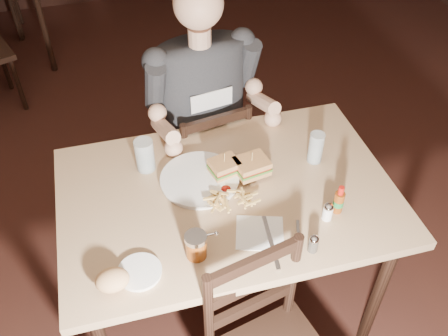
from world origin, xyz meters
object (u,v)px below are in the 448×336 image
object	(u,v)px
chair_far	(203,162)
side_plate	(140,273)
glass_right	(316,148)
diner	(205,87)
syrup_dispenser	(196,246)
hot_sauce	(339,199)
glass_left	(145,155)
dinner_plate	(200,180)
main_table	(227,205)

from	to	relation	value
chair_far	side_plate	distance (m)	1.01
glass_right	side_plate	world-z (taller)	glass_right
diner	syrup_dispenser	bearing A→B (deg)	-115.58
chair_far	hot_sauce	size ratio (longest dim) A/B	6.83
glass_left	syrup_dispenser	world-z (taller)	glass_left
dinner_plate	syrup_dispenser	world-z (taller)	syrup_dispenser
diner	glass_left	world-z (taller)	diner
chair_far	glass_left	xyz separation A→B (m)	(-0.31, -0.35, 0.42)
dinner_plate	syrup_dispenser	size ratio (longest dim) A/B	3.03
side_plate	glass_left	bearing A→B (deg)	78.22
main_table	side_plate	xyz separation A→B (m)	(-0.38, -0.28, 0.08)
dinner_plate	hot_sauce	size ratio (longest dim) A/B	2.45
chair_far	glass_right	world-z (taller)	glass_right
main_table	dinner_plate	xyz separation A→B (m)	(-0.09, 0.08, 0.08)
dinner_plate	side_plate	distance (m)	0.46
syrup_dispenser	main_table	bearing A→B (deg)	55.11
diner	glass_right	size ratio (longest dim) A/B	6.96
syrup_dispenser	side_plate	distance (m)	0.20
chair_far	glass_left	world-z (taller)	glass_left
diner	hot_sauce	world-z (taller)	diner
side_plate	diner	bearing A→B (deg)	62.05
dinner_plate	hot_sauce	bearing A→B (deg)	-32.26
glass_left	glass_right	world-z (taller)	glass_left
glass_right	side_plate	xyz separation A→B (m)	(-0.77, -0.36, -0.06)
main_table	chair_far	xyz separation A→B (m)	(0.04, 0.57, -0.28)
hot_sauce	side_plate	size ratio (longest dim) A/B	0.85
glass_right	syrup_dispenser	world-z (taller)	glass_right
diner	main_table	bearing A→B (deg)	-104.14
main_table	diner	distance (m)	0.56
main_table	syrup_dispenser	distance (m)	0.34
glass_right	syrup_dispenser	xyz separation A→B (m)	(-0.57, -0.33, -0.02)
syrup_dispenser	glass_left	bearing A→B (deg)	101.83
side_plate	glass_right	bearing A→B (deg)	24.91
glass_right	chair_far	bearing A→B (deg)	125.72
diner	glass_left	bearing A→B (deg)	-145.86
chair_far	hot_sauce	bearing A→B (deg)	103.57
syrup_dispenser	diner	bearing A→B (deg)	74.33
main_table	diner	world-z (taller)	diner
glass_right	syrup_dispenser	size ratio (longest dim) A/B	1.37
hot_sauce	glass_left	bearing A→B (deg)	146.70
main_table	chair_far	bearing A→B (deg)	86.30
main_table	glass_right	world-z (taller)	glass_right
dinner_plate	syrup_dispenser	bearing A→B (deg)	-105.48
chair_far	dinner_plate	world-z (taller)	chair_far
hot_sauce	syrup_dispenser	world-z (taller)	hot_sauce
syrup_dispenser	side_plate	xyz separation A→B (m)	(-0.20, -0.02, -0.04)
chair_far	diner	size ratio (longest dim) A/B	0.88
syrup_dispenser	side_plate	world-z (taller)	syrup_dispenser
diner	dinner_plate	world-z (taller)	diner
glass_left	main_table	bearing A→B (deg)	-38.12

